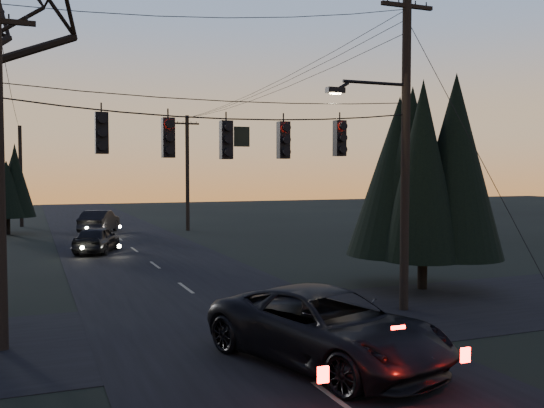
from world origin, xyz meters
name	(u,v)px	position (x,y,z in m)	size (l,w,h in m)	color
main_road	(164,272)	(0.00, 20.00, 0.01)	(8.00, 120.00, 0.02)	black
cross_road	(237,326)	(0.00, 10.00, 0.01)	(60.00, 7.00, 0.02)	black
utility_pole_right	(404,310)	(5.50, 10.00, 0.00)	(5.00, 0.30, 10.00)	black
utility_pole_left	(3,350)	(-6.00, 10.00, 0.00)	(1.80, 0.30, 8.50)	black
utility_pole_far_r	(188,230)	(5.50, 38.00, 0.00)	(1.80, 0.30, 8.50)	black
utility_pole_far_l	(22,227)	(-6.00, 46.00, 0.00)	(0.30, 0.30, 8.00)	black
span_signal_assembly	(228,138)	(-0.24, 10.00, 5.27)	(11.50, 0.44, 1.56)	black
evergreen_right	(424,172)	(8.09, 12.64, 4.34)	(4.04, 4.04, 7.49)	black
evergreen_dist	(7,183)	(-6.84, 39.85, 3.56)	(3.57, 3.57, 5.93)	black
suv_near	(327,328)	(0.80, 6.07, 0.83)	(2.77, 6.00, 1.67)	black
sedan_oncoming_a	(97,240)	(-2.06, 27.52, 0.72)	(1.70, 4.23, 1.44)	black
sedan_oncoming_b	(99,222)	(-0.80, 38.39, 0.81)	(1.71, 4.91, 1.62)	black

